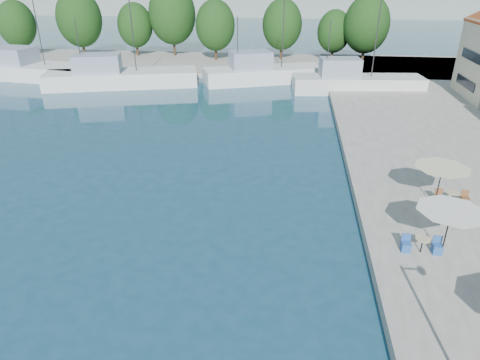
# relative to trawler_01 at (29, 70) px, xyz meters

# --- Properties ---
(quay_far) EXTENTS (90.00, 16.00, 0.60)m
(quay_far) POSITION_rel_trawler_01_xyz_m (23.84, 10.79, -0.77)
(quay_far) COLOR gray
(quay_far) RESTS_ON ground
(trawler_01) EXTENTS (20.60, 7.63, 10.20)m
(trawler_01) POSITION_rel_trawler_01_xyz_m (0.00, 0.00, 0.00)
(trawler_01) COLOR white
(trawler_01) RESTS_ON ground
(trawler_02) EXTENTS (18.22, 9.18, 10.20)m
(trawler_02) POSITION_rel_trawler_01_xyz_m (13.03, -2.77, 0.00)
(trawler_02) COLOR white
(trawler_02) RESTS_ON ground
(trawler_03) EXTENTS (16.48, 9.61, 10.20)m
(trawler_03) POSITION_rel_trawler_01_xyz_m (30.41, 1.59, 0.00)
(trawler_03) COLOR white
(trawler_03) RESTS_ON ground
(trawler_04) EXTENTS (14.83, 5.26, 10.20)m
(trawler_04) POSITION_rel_trawler_01_xyz_m (40.73, -2.10, 0.00)
(trawler_04) COLOR silver
(trawler_04) RESTS_ON ground
(tree_01) EXTENTS (5.52, 5.52, 8.17)m
(tree_01) POSITION_rel_trawler_01_xyz_m (-8.25, 11.92, 4.25)
(tree_01) COLOR #3F2B19
(tree_01) RESTS_ON quay_far
(tree_02) EXTENTS (6.54, 6.54, 9.69)m
(tree_02) POSITION_rel_trawler_01_xyz_m (1.86, 11.99, 5.12)
(tree_02) COLOR #3F2B19
(tree_02) RESTS_ON quay_far
(tree_03) EXTENTS (5.26, 5.26, 7.79)m
(tree_03) POSITION_rel_trawler_01_xyz_m (9.40, 14.53, 4.03)
(tree_03) COLOR #3F2B19
(tree_03) RESTS_ON quay_far
(tree_04) EXTENTS (7.06, 7.06, 10.45)m
(tree_04) POSITION_rel_trawler_01_xyz_m (15.11, 15.36, 5.57)
(tree_04) COLOR #3F2B19
(tree_04) RESTS_ON quay_far
(tree_05) EXTENTS (5.70, 5.70, 8.44)m
(tree_05) POSITION_rel_trawler_01_xyz_m (22.20, 12.44, 4.40)
(tree_05) COLOR #3F2B19
(tree_05) RESTS_ON quay_far
(tree_06) EXTENTS (5.74, 5.74, 8.50)m
(tree_06) POSITION_rel_trawler_01_xyz_m (31.76, 14.29, 4.44)
(tree_06) COLOR #3F2B19
(tree_06) RESTS_ON quay_far
(tree_07) EXTENTS (4.79, 4.79, 7.10)m
(tree_07) POSITION_rel_trawler_01_xyz_m (39.28, 14.09, 3.63)
(tree_07) COLOR #3F2B19
(tree_07) RESTS_ON quay_far
(tree_08) EXTENTS (6.22, 6.22, 9.20)m
(tree_08) POSITION_rel_trawler_01_xyz_m (43.42, 12.06, 4.85)
(tree_08) COLOR #3F2B19
(tree_08) RESTS_ON quay_far
(umbrella_white) EXTENTS (3.08, 3.08, 2.33)m
(umbrella_white) POSITION_rel_trawler_01_xyz_m (41.11, -34.44, 1.61)
(umbrella_white) COLOR black
(umbrella_white) RESTS_ON quay_right
(umbrella_cream) EXTENTS (2.95, 2.95, 2.37)m
(umbrella_cream) POSITION_rel_trawler_01_xyz_m (42.07, -29.74, 1.65)
(umbrella_cream) COLOR black
(umbrella_cream) RESTS_ON quay_right
(cafe_table_02) EXTENTS (1.82, 0.70, 0.76)m
(cafe_table_02) POSITION_rel_trawler_01_xyz_m (40.20, -34.38, -0.18)
(cafe_table_02) COLOR black
(cafe_table_02) RESTS_ON quay_right
(cafe_table_03) EXTENTS (1.82, 0.70, 0.76)m
(cafe_table_03) POSITION_rel_trawler_01_xyz_m (43.06, -29.39, -0.18)
(cafe_table_03) COLOR black
(cafe_table_03) RESTS_ON quay_right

